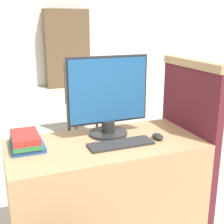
% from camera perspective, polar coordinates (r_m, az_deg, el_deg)
% --- Properties ---
extents(wall_back, '(12.00, 0.06, 2.80)m').
position_cam_1_polar(wall_back, '(7.12, -17.34, 15.39)').
color(wall_back, white).
rests_on(wall_back, ground_plane).
extents(desk, '(1.16, 0.57, 0.72)m').
position_cam_1_polar(desk, '(2.04, -1.17, -15.04)').
color(desk, tan).
rests_on(desk, ground_plane).
extents(carrel_divider, '(0.07, 0.60, 1.19)m').
position_cam_1_polar(carrel_divider, '(2.21, 13.63, -5.98)').
color(carrel_divider, '#5B1E28').
rests_on(carrel_divider, ground_plane).
extents(monitor, '(0.53, 0.24, 0.50)m').
position_cam_1_polar(monitor, '(1.94, -0.74, 2.63)').
color(monitor, '#282828').
rests_on(monitor, desk).
extents(keyboard, '(0.39, 0.13, 0.02)m').
position_cam_1_polar(keyboard, '(1.84, 1.62, -5.86)').
color(keyboard, '#2D2D2D').
rests_on(keyboard, desk).
extents(mouse, '(0.06, 0.09, 0.04)m').
position_cam_1_polar(mouse, '(1.95, 8.35, -4.45)').
color(mouse, '#262626').
rests_on(mouse, desk).
extents(book_stack, '(0.18, 0.24, 0.09)m').
position_cam_1_polar(book_stack, '(1.84, -15.44, -5.23)').
color(book_stack, '#285199').
rests_on(book_stack, desk).
extents(far_chair, '(0.44, 0.44, 0.95)m').
position_cam_1_polar(far_chair, '(3.88, -4.99, 2.89)').
color(far_chair, '#38281E').
rests_on(far_chair, ground_plane).
extents(bookshelf_far, '(0.96, 0.32, 1.68)m').
position_cam_1_polar(bookshelf_far, '(7.07, -8.24, 11.37)').
color(bookshelf_far, brown).
rests_on(bookshelf_far, ground_plane).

